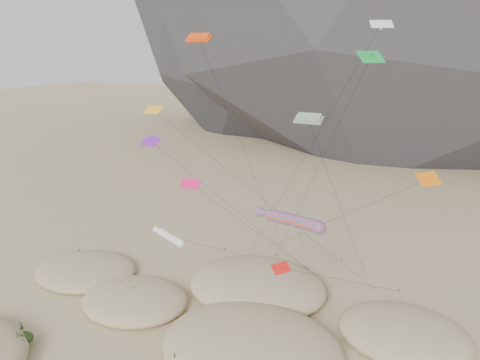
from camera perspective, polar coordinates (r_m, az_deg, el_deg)
dunes at (r=43.80m, az=-5.75°, el=-18.84°), size 48.58×37.17×3.59m
dune_grass at (r=44.21m, az=-5.01°, el=-18.23°), size 44.53×28.84×1.54m
kite_stakes at (r=57.85m, az=7.58°, el=-10.36°), size 22.20×5.83×0.30m
rainbow_tube_kite at (r=41.90m, az=6.23°, el=-4.86°), size 7.71×17.75×11.73m
white_tube_kite at (r=43.94m, az=-8.63°, el=-6.84°), size 5.15×17.88×9.33m
orange_parafoil at (r=44.36m, az=-4.83°, el=16.34°), size 4.48×15.72×26.86m
multi_parafoil at (r=38.85m, az=8.48°, el=7.07°), size 4.41×14.45×20.47m
delta_kites at (r=42.04m, az=5.16°, el=5.12°), size 29.56×18.46×27.69m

